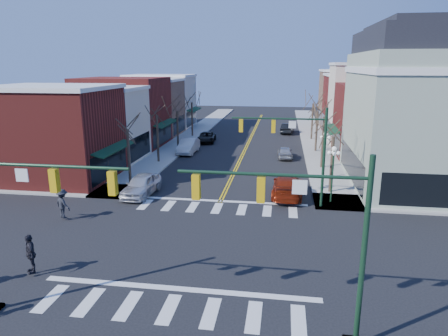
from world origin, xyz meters
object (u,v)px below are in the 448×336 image
at_px(car_left_far, 207,137).
at_px(car_right_far, 287,128).
at_px(lamppost_midblock, 325,147).
at_px(victorian_corner, 432,107).
at_px(car_right_mid, 285,152).
at_px(car_right_near, 288,186).
at_px(pedestrian_dark_a, 30,253).
at_px(car_left_near, 141,185).
at_px(pedestrian_dark_b, 63,204).
at_px(car_left_mid, 188,146).
at_px(lamppost_corner, 333,165).

bearing_deg(car_left_far, car_right_far, 35.38).
relative_size(lamppost_midblock, car_left_far, 0.91).
bearing_deg(victorian_corner, car_right_mid, 143.62).
bearing_deg(car_right_near, victorian_corner, -155.33).
relative_size(victorian_corner, pedestrian_dark_a, 7.20).
xyz_separation_m(car_left_near, car_right_far, (11.55, 31.68, -0.08)).
distance_m(victorian_corner, pedestrian_dark_b, 29.34).
xyz_separation_m(pedestrian_dark_a, pedestrian_dark_b, (-2.29, 6.92, 0.00)).
height_order(car_left_mid, pedestrian_dark_a, pedestrian_dark_a).
relative_size(lamppost_corner, pedestrian_dark_b, 2.18).
xyz_separation_m(car_left_near, pedestrian_dark_a, (-1.01, -12.72, 0.31)).
height_order(victorian_corner, car_right_far, victorian_corner).
distance_m(car_left_near, car_right_mid, 18.56).
bearing_deg(car_right_near, car_left_mid, -49.20).
height_order(car_left_far, car_right_far, car_right_far).
relative_size(lamppost_midblock, car_left_near, 0.89).
relative_size(lamppost_corner, car_left_far, 0.91).
relative_size(car_left_mid, pedestrian_dark_a, 2.55).
xyz_separation_m(car_left_far, car_right_near, (10.59, -21.34, 0.17)).
bearing_deg(victorian_corner, car_left_mid, 157.20).
bearing_deg(car_left_near, pedestrian_dark_b, -115.84).
bearing_deg(car_right_far, victorian_corner, 121.43).
distance_m(car_left_mid, pedestrian_dark_a, 28.55).
relative_size(lamppost_midblock, car_right_near, 0.76).
bearing_deg(car_left_far, car_right_mid, -41.90).
bearing_deg(car_left_mid, car_left_near, -89.46).
distance_m(pedestrian_dark_a, pedestrian_dark_b, 7.29).
relative_size(car_right_mid, pedestrian_dark_b, 1.96).
relative_size(victorian_corner, lamppost_midblock, 3.29).
xyz_separation_m(car_left_near, car_right_near, (11.42, 1.46, -0.00)).
distance_m(car_left_far, car_right_near, 23.83).
height_order(car_right_mid, car_right_far, car_right_far).
bearing_deg(pedestrian_dark_a, car_left_near, 133.52).
distance_m(car_left_mid, car_right_near, 18.34).
bearing_deg(car_right_far, pedestrian_dark_a, 81.64).
bearing_deg(car_left_far, car_right_near, -67.88).
bearing_deg(car_left_near, pedestrian_dark_a, -90.73).
xyz_separation_m(lamppost_corner, car_left_near, (-14.60, -0.18, -2.13)).
height_order(lamppost_corner, car_left_mid, lamppost_corner).
height_order(car_left_far, pedestrian_dark_b, pedestrian_dark_b).
distance_m(lamppost_midblock, car_right_mid, 9.10).
height_order(lamppost_corner, car_right_mid, lamppost_corner).
distance_m(lamppost_midblock, car_left_mid, 17.35).
distance_m(lamppost_corner, car_right_far, 31.72).
bearing_deg(car_left_near, victorian_corner, 18.93).
height_order(car_right_near, car_right_mid, car_right_near).
xyz_separation_m(lamppost_corner, pedestrian_dark_a, (-15.61, -12.91, -1.82)).
xyz_separation_m(victorian_corner, lamppost_corner, (-8.30, -6.00, -3.70)).
bearing_deg(car_right_near, lamppost_corner, 160.50).
distance_m(lamppost_corner, car_left_near, 14.76).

